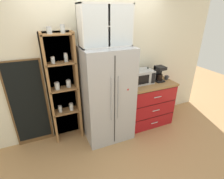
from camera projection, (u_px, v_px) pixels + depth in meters
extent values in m
plane|color=tan|center=(108.00, 133.00, 3.42)|extent=(10.69, 10.69, 0.00)
cube|color=silver|center=(99.00, 66.00, 3.22)|extent=(4.99, 0.10, 2.55)
cube|color=#ADAFB5|center=(107.00, 95.00, 3.07)|extent=(0.84, 0.69, 1.70)
cube|color=black|center=(115.00, 103.00, 2.78)|extent=(0.01, 0.01, 1.57)
cylinder|color=#ADAFB5|center=(112.00, 100.00, 2.71)|extent=(0.02, 0.02, 0.77)
cylinder|color=#ADAFB5|center=(118.00, 98.00, 2.76)|extent=(0.02, 0.02, 0.77)
cube|color=red|center=(128.00, 90.00, 2.78)|extent=(0.02, 0.01, 0.02)
cube|color=brown|center=(63.00, 87.00, 3.07)|extent=(0.54, 0.04, 1.94)
cube|color=#9E7042|center=(50.00, 93.00, 2.87)|extent=(0.04, 0.24, 1.94)
cube|color=#9E7042|center=(77.00, 88.00, 3.03)|extent=(0.04, 0.24, 1.94)
cube|color=#9E7042|center=(66.00, 111.00, 3.12)|extent=(0.48, 0.24, 0.02)
cylinder|color=silver|center=(60.00, 109.00, 3.05)|extent=(0.06, 0.06, 0.12)
cylinder|color=white|center=(60.00, 110.00, 3.06)|extent=(0.05, 0.05, 0.08)
cylinder|color=#B2B2B7|center=(60.00, 106.00, 3.03)|extent=(0.06, 0.06, 0.01)
cylinder|color=silver|center=(71.00, 107.00, 3.11)|extent=(0.07, 0.07, 0.13)
cylinder|color=brown|center=(72.00, 108.00, 3.12)|extent=(0.06, 0.06, 0.09)
cylinder|color=#B2B2B7|center=(71.00, 104.00, 3.08)|extent=(0.07, 0.07, 0.01)
cube|color=#9E7042|center=(64.00, 89.00, 2.94)|extent=(0.48, 0.24, 0.02)
cylinder|color=silver|center=(57.00, 86.00, 2.86)|extent=(0.08, 0.08, 0.12)
cylinder|color=#E0C67F|center=(57.00, 87.00, 2.87)|extent=(0.07, 0.07, 0.08)
cylinder|color=#B2B2B7|center=(57.00, 83.00, 2.83)|extent=(0.08, 0.08, 0.01)
cylinder|color=silver|center=(69.00, 84.00, 2.96)|extent=(0.08, 0.08, 0.12)
cylinder|color=beige|center=(69.00, 85.00, 2.96)|extent=(0.07, 0.07, 0.08)
cylinder|color=#B2B2B7|center=(68.00, 80.00, 2.93)|extent=(0.08, 0.08, 0.01)
cube|color=#9E7042|center=(60.00, 63.00, 2.75)|extent=(0.48, 0.24, 0.02)
cylinder|color=silver|center=(53.00, 60.00, 2.68)|extent=(0.06, 0.06, 0.10)
cylinder|color=#CCB78C|center=(53.00, 61.00, 2.69)|extent=(0.05, 0.05, 0.07)
cylinder|color=#B2B2B7|center=(52.00, 57.00, 2.66)|extent=(0.06, 0.06, 0.01)
cylinder|color=silver|center=(66.00, 58.00, 2.77)|extent=(0.06, 0.06, 0.13)
cylinder|color=white|center=(66.00, 59.00, 2.78)|extent=(0.05, 0.05, 0.09)
cylinder|color=#B2B2B7|center=(66.00, 53.00, 2.74)|extent=(0.06, 0.06, 0.01)
cube|color=#9E7042|center=(57.00, 34.00, 2.56)|extent=(0.48, 0.24, 0.02)
cylinder|color=silver|center=(49.00, 31.00, 2.51)|extent=(0.08, 0.08, 0.09)
cylinder|color=#2D2D2D|center=(49.00, 32.00, 2.52)|extent=(0.07, 0.07, 0.06)
cylinder|color=#B2B2B7|center=(49.00, 27.00, 2.49)|extent=(0.08, 0.08, 0.01)
cylinder|color=silver|center=(63.00, 29.00, 2.56)|extent=(0.07, 0.07, 0.12)
cylinder|color=#B77A38|center=(63.00, 30.00, 2.57)|extent=(0.06, 0.06, 0.08)
cylinder|color=#B2B2B7|center=(62.00, 25.00, 2.53)|extent=(0.07, 0.07, 0.01)
cube|color=#A8161C|center=(147.00, 103.00, 3.61)|extent=(0.95, 0.59, 0.88)
cube|color=#9E7042|center=(149.00, 83.00, 3.42)|extent=(0.98, 0.62, 0.04)
cube|color=black|center=(155.00, 117.00, 3.43)|extent=(0.93, 0.00, 0.01)
cube|color=silver|center=(155.00, 123.00, 3.48)|extent=(0.16, 0.01, 0.01)
cube|color=black|center=(157.00, 104.00, 3.31)|extent=(0.93, 0.00, 0.01)
cube|color=silver|center=(156.00, 110.00, 3.36)|extent=(0.16, 0.01, 0.01)
cube|color=black|center=(158.00, 90.00, 3.19)|extent=(0.93, 0.00, 0.01)
cube|color=silver|center=(158.00, 97.00, 3.24)|extent=(0.16, 0.01, 0.01)
cube|color=#ADAFB5|center=(141.00, 77.00, 3.34)|extent=(0.44, 0.32, 0.26)
cube|color=black|center=(143.00, 80.00, 3.18)|extent=(0.26, 0.01, 0.17)
cube|color=black|center=(153.00, 78.00, 3.26)|extent=(0.08, 0.01, 0.20)
cube|color=black|center=(159.00, 80.00, 3.47)|extent=(0.17, 0.20, 0.03)
cube|color=black|center=(157.00, 73.00, 3.47)|extent=(0.17, 0.06, 0.30)
cube|color=black|center=(160.00, 68.00, 3.36)|extent=(0.17, 0.20, 0.06)
cylinder|color=black|center=(160.00, 77.00, 3.43)|extent=(0.11, 0.11, 0.12)
cylinder|color=#2D2D33|center=(166.00, 77.00, 3.55)|extent=(0.08, 0.08, 0.08)
torus|color=#2D2D33|center=(168.00, 77.00, 3.56)|extent=(0.05, 0.01, 0.05)
cylinder|color=red|center=(149.00, 80.00, 3.41)|extent=(0.07, 0.07, 0.08)
torus|color=red|center=(151.00, 80.00, 3.43)|extent=(0.05, 0.01, 0.05)
cylinder|color=#285B33|center=(147.00, 76.00, 3.45)|extent=(0.07, 0.07, 0.21)
cone|color=#285B33|center=(148.00, 71.00, 3.41)|extent=(0.07, 0.07, 0.04)
cylinder|color=#285B33|center=(148.00, 69.00, 3.39)|extent=(0.03, 0.03, 0.07)
cylinder|color=black|center=(148.00, 67.00, 3.38)|extent=(0.03, 0.03, 0.01)
cylinder|color=navy|center=(147.00, 76.00, 3.45)|extent=(0.07, 0.07, 0.19)
cone|color=navy|center=(148.00, 72.00, 3.41)|extent=(0.07, 0.07, 0.04)
cylinder|color=navy|center=(148.00, 70.00, 3.40)|extent=(0.03, 0.03, 0.07)
cylinder|color=black|center=(148.00, 68.00, 3.38)|extent=(0.03, 0.03, 0.01)
cube|color=silver|center=(102.00, 25.00, 2.72)|extent=(0.81, 0.02, 0.62)
cube|color=silver|center=(105.00, 3.00, 2.47)|extent=(0.81, 0.32, 0.02)
cube|color=silver|center=(106.00, 46.00, 2.72)|extent=(0.81, 0.32, 0.02)
cube|color=silver|center=(80.00, 26.00, 2.46)|extent=(0.02, 0.32, 0.62)
cube|color=silver|center=(128.00, 25.00, 2.74)|extent=(0.02, 0.32, 0.62)
cube|color=silver|center=(105.00, 26.00, 2.60)|extent=(0.78, 0.30, 0.02)
cube|color=silver|center=(96.00, 27.00, 2.40)|extent=(0.37, 0.01, 0.58)
cube|color=silver|center=(122.00, 26.00, 2.54)|extent=(0.37, 0.01, 0.58)
cylinder|color=silver|center=(89.00, 46.00, 2.62)|extent=(0.05, 0.05, 0.00)
cylinder|color=silver|center=(88.00, 44.00, 2.61)|extent=(0.01, 0.01, 0.07)
cone|color=silver|center=(88.00, 40.00, 2.58)|extent=(0.06, 0.06, 0.05)
cylinder|color=silver|center=(100.00, 45.00, 2.69)|extent=(0.05, 0.05, 0.00)
cylinder|color=silver|center=(100.00, 43.00, 2.67)|extent=(0.01, 0.01, 0.07)
cone|color=silver|center=(100.00, 39.00, 2.65)|extent=(0.06, 0.06, 0.05)
cylinder|color=silver|center=(111.00, 45.00, 2.75)|extent=(0.05, 0.05, 0.00)
cylinder|color=silver|center=(111.00, 42.00, 2.74)|extent=(0.01, 0.01, 0.07)
cone|color=silver|center=(111.00, 39.00, 2.71)|extent=(0.06, 0.06, 0.05)
cylinder|color=silver|center=(122.00, 44.00, 2.82)|extent=(0.05, 0.05, 0.00)
cylinder|color=silver|center=(122.00, 42.00, 2.81)|extent=(0.01, 0.01, 0.07)
cone|color=silver|center=(122.00, 38.00, 2.78)|extent=(0.06, 0.06, 0.05)
cylinder|color=white|center=(90.00, 23.00, 2.50)|extent=(0.06, 0.06, 0.07)
cylinder|color=white|center=(100.00, 23.00, 2.55)|extent=(0.06, 0.06, 0.07)
cylinder|color=white|center=(110.00, 23.00, 2.61)|extent=(0.06, 0.06, 0.07)
cylinder|color=white|center=(120.00, 22.00, 2.67)|extent=(0.06, 0.06, 0.07)
cube|color=brown|center=(29.00, 105.00, 2.91)|extent=(0.60, 0.04, 1.55)
cube|color=black|center=(29.00, 103.00, 2.88)|extent=(0.54, 0.01, 1.45)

